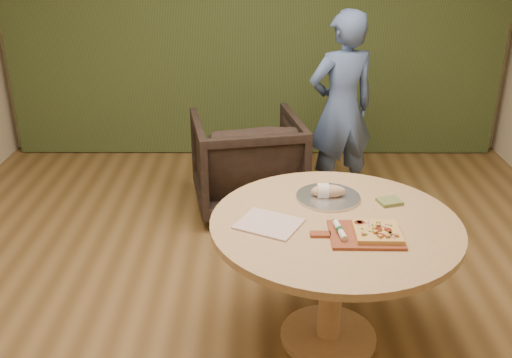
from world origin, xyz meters
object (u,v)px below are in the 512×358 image
object	(u,v)px
pizza_paddle	(363,235)
person_standing	(341,109)
pedestal_table	(334,244)
bread_roll	(327,191)
armchair	(247,158)
flatbread_pizza	(377,232)
serving_tray	(328,197)
cutlery_roll	(340,230)

from	to	relation	value
pizza_paddle	person_standing	world-z (taller)	person_standing
pedestal_table	bread_roll	bearing A→B (deg)	93.66
pizza_paddle	armchair	size ratio (longest dim) A/B	0.52
pedestal_table	person_standing	xyz separation A→B (m)	(0.28, 1.84, 0.18)
flatbread_pizza	person_standing	bearing A→B (deg)	87.32
serving_tray	pedestal_table	bearing A→B (deg)	-88.26
armchair	person_standing	size ratio (longest dim) A/B	0.54
pizza_paddle	flatbread_pizza	xyz separation A→B (m)	(0.07, -0.00, 0.02)
pedestal_table	bread_roll	size ratio (longest dim) A/B	6.69
cutlery_roll	pizza_paddle	bearing A→B (deg)	-10.94
pizza_paddle	bread_roll	world-z (taller)	bread_roll
pedestal_table	bread_roll	world-z (taller)	bread_roll
pizza_paddle	bread_roll	distance (m)	0.45
armchair	person_standing	xyz separation A→B (m)	(0.76, 0.16, 0.36)
flatbread_pizza	cutlery_roll	world-z (taller)	flatbread_pizza
pizza_paddle	serving_tray	xyz separation A→B (m)	(-0.12, 0.42, -0.00)
pedestal_table	serving_tray	size ratio (longest dim) A/B	3.63
cutlery_roll	bread_roll	size ratio (longest dim) A/B	1.03
cutlery_roll	person_standing	size ratio (longest dim) A/B	0.13
flatbread_pizza	armchair	xyz separation A→B (m)	(-0.66, 1.84, -0.35)
flatbread_pizza	cutlery_roll	bearing A→B (deg)	176.75
serving_tray	armchair	xyz separation A→B (m)	(-0.48, 1.42, -0.33)
flatbread_pizza	person_standing	xyz separation A→B (m)	(0.09, 2.01, 0.01)
pedestal_table	serving_tray	world-z (taller)	serving_tray
pizza_paddle	flatbread_pizza	distance (m)	0.07
pizza_paddle	serving_tray	world-z (taller)	serving_tray
armchair	person_standing	world-z (taller)	person_standing
flatbread_pizza	bread_roll	xyz separation A→B (m)	(-0.20, 0.43, 0.02)
pizza_paddle	bread_roll	xyz separation A→B (m)	(-0.13, 0.42, 0.04)
pizza_paddle	serving_tray	distance (m)	0.44
pedestal_table	pizza_paddle	world-z (taller)	pizza_paddle
armchair	pedestal_table	bearing A→B (deg)	95.10
flatbread_pizza	person_standing	distance (m)	2.01
pedestal_table	flatbread_pizza	xyz separation A→B (m)	(0.18, -0.16, 0.17)
pedestal_table	pizza_paddle	bearing A→B (deg)	-54.26
pedestal_table	cutlery_roll	size ratio (longest dim) A/B	6.48
pedestal_table	person_standing	world-z (taller)	person_standing
flatbread_pizza	cutlery_roll	size ratio (longest dim) A/B	1.12
flatbread_pizza	pizza_paddle	bearing A→B (deg)	176.84
serving_tray	pizza_paddle	bearing A→B (deg)	-73.75
serving_tray	flatbread_pizza	bearing A→B (deg)	-66.13
pedestal_table	pizza_paddle	distance (m)	0.25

